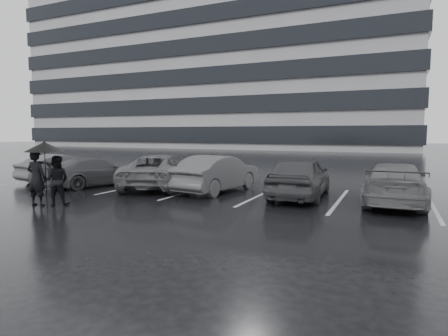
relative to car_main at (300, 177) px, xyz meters
name	(u,v)px	position (x,y,z in m)	size (l,w,h in m)	color
ground	(217,206)	(-2.03, -2.58, -0.74)	(160.00, 160.00, 0.00)	black
office_building	(221,61)	(-24.03, 45.42, 13.60)	(61.00, 26.00, 29.00)	gray
car_main	(300,177)	(0.00, 0.00, 0.00)	(1.75, 4.35, 1.48)	black
car_west_a	(218,173)	(-3.24, 0.07, -0.03)	(1.50, 4.29, 1.41)	#2E2E31
car_west_b	(161,171)	(-5.84, 0.01, -0.05)	(2.31, 5.00, 1.39)	#444346
car_west_c	(95,172)	(-8.72, -0.72, -0.13)	(1.71, 4.20, 1.22)	black
car_west_d	(61,168)	(-11.27, -0.20, -0.11)	(1.34, 3.86, 1.27)	#2E2E31
car_east	(394,183)	(3.04, 0.06, -0.07)	(1.87, 4.59, 1.33)	#444346
pedestrian_left	(37,178)	(-7.17, -4.88, 0.13)	(0.64, 0.42, 1.74)	black
pedestrian_right	(57,180)	(-6.68, -4.56, 0.05)	(0.77, 0.60, 1.58)	black
umbrella	(44,147)	(-6.94, -4.73, 1.11)	(1.20, 1.20, 2.03)	black
stall_stripes	(226,192)	(-2.83, -0.08, -0.74)	(19.72, 5.00, 0.00)	#B9B9BC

